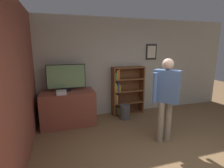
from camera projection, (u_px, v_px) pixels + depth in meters
The scene contains 8 objects.
wall_back at pixel (124, 67), 5.04m from camera, with size 6.78×0.09×2.70m.
wall_side_brick at pixel (21, 82), 2.91m from camera, with size 0.06×4.59×2.70m.
tv_ledge at pixel (68, 108), 4.37m from camera, with size 1.30×0.72×0.85m.
television at pixel (66, 77), 4.29m from camera, with size 0.94×0.22×0.66m.
game_console at pixel (61, 93), 4.03m from camera, with size 0.22×0.23×0.08m.
bookshelf at pixel (125, 91), 5.01m from camera, with size 0.92×0.28×1.37m.
person at pixel (166, 93), 3.44m from camera, with size 0.62×0.51×1.71m.
waste_bin at pixel (125, 112), 4.73m from camera, with size 0.28×0.28×0.39m.
Camera 1 is at (-1.82, -1.68, 1.92)m, focal length 28.00 mm.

